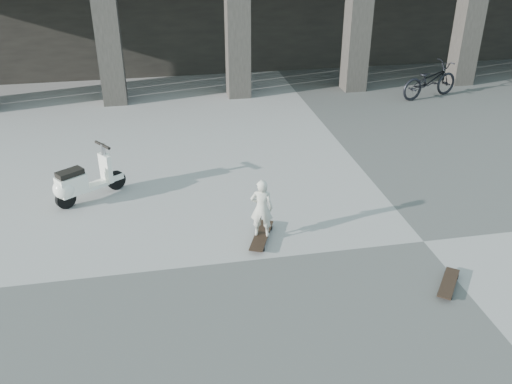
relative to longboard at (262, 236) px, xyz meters
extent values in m
plane|color=#4A4B48|center=(2.66, -0.56, -0.08)|extent=(90.00, 90.00, 0.00)
cube|color=#2F2C27|center=(-2.69, 7.94, 1.92)|extent=(0.65, 0.65, 4.00)
cube|color=#2F2C27|center=(0.88, 7.94, 1.92)|extent=(0.65, 0.65, 4.00)
cube|color=#2F2C27|center=(4.45, 7.94, 1.92)|extent=(0.65, 0.65, 4.00)
cube|color=#2F2C27|center=(8.02, 7.94, 1.92)|extent=(0.65, 0.65, 4.00)
cube|color=black|center=(0.00, 0.00, 0.01)|extent=(0.59, 0.99, 0.02)
cube|color=#B2B2B7|center=(0.13, 0.32, -0.03)|extent=(0.21, 0.13, 0.03)
cube|color=#B2B2B7|center=(-0.13, -0.32, -0.03)|extent=(0.21, 0.13, 0.03)
cylinder|color=black|center=(0.04, 0.36, -0.04)|extent=(0.06, 0.08, 0.07)
cylinder|color=black|center=(0.23, 0.28, -0.04)|extent=(0.06, 0.08, 0.07)
cylinder|color=black|center=(-0.23, -0.28, -0.04)|extent=(0.06, 0.08, 0.07)
cylinder|color=black|center=(-0.04, -0.36, -0.04)|extent=(0.06, 0.08, 0.07)
cube|color=black|center=(2.45, -1.79, 0.01)|extent=(0.64, 0.74, 0.02)
cube|color=#B2B2B7|center=(2.61, -1.57, -0.03)|extent=(0.17, 0.15, 0.03)
cube|color=#B2B2B7|center=(2.28, -2.01, -0.03)|extent=(0.17, 0.15, 0.03)
cylinder|color=black|center=(2.54, -1.52, -0.04)|extent=(0.07, 0.07, 0.07)
cylinder|color=black|center=(2.68, -1.63, -0.04)|extent=(0.07, 0.07, 0.07)
cylinder|color=black|center=(2.21, -1.95, -0.04)|extent=(0.07, 0.07, 0.07)
cylinder|color=black|center=(2.35, -2.06, -0.04)|extent=(0.07, 0.07, 0.07)
imported|color=beige|center=(0.00, 0.00, 0.53)|extent=(0.43, 0.34, 1.02)
cylinder|color=black|center=(-2.46, 2.37, 0.11)|extent=(0.37, 0.30, 0.38)
cylinder|color=black|center=(-3.35, 1.75, 0.11)|extent=(0.37, 0.30, 0.38)
cube|color=white|center=(-2.88, 2.08, 0.17)|extent=(0.61, 0.53, 0.07)
cube|color=white|center=(-3.22, 1.85, 0.35)|extent=(0.60, 0.55, 0.36)
sphere|color=white|center=(-3.35, 1.75, 0.32)|extent=(0.40, 0.40, 0.40)
cube|color=black|center=(-3.22, 1.85, 0.59)|extent=(0.53, 0.47, 0.10)
cube|color=white|center=(-2.62, 2.26, 0.45)|extent=(0.26, 0.32, 0.55)
cube|color=white|center=(-2.46, 2.37, 0.19)|extent=(0.31, 0.27, 0.11)
cylinder|color=#B2B2B7|center=(-2.62, 2.26, 0.80)|extent=(0.12, 0.12, 0.29)
cylinder|color=black|center=(-2.62, 2.26, 0.92)|extent=(0.32, 0.42, 0.06)
sphere|color=white|center=(-2.57, 2.30, 0.68)|extent=(0.11, 0.11, 0.11)
imported|color=black|center=(6.36, 6.74, 0.44)|extent=(2.08, 1.23, 1.03)
camera|label=1|loc=(-1.53, -7.57, 4.87)|focal=38.00mm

